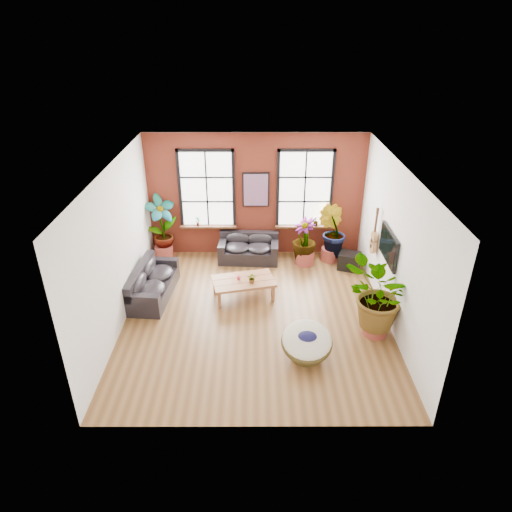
{
  "coord_description": "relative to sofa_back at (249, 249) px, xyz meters",
  "views": [
    {
      "loc": [
        -0.02,
        -8.75,
        6.17
      ],
      "look_at": [
        0.0,
        0.6,
        1.25
      ],
      "focal_mm": 32.0,
      "sensor_mm": 36.0,
      "label": 1
    }
  ],
  "objects": [
    {
      "name": "pot_back_right",
      "position": [
        2.31,
        -0.03,
        -0.16
      ],
      "size": [
        0.6,
        0.6,
        0.37
      ],
      "rotation": [
        0.0,
        0.0,
        -0.21
      ],
      "color": "brown",
      "rests_on": "ground"
    },
    {
      "name": "sofa_left",
      "position": [
        -2.37,
        -1.92,
        0.01
      ],
      "size": [
        0.99,
        2.03,
        0.78
      ],
      "rotation": [
        0.0,
        0.0,
        1.48
      ],
      "color": "black",
      "rests_on": "ground"
    },
    {
      "name": "sofa_back",
      "position": [
        0.0,
        0.0,
        0.0
      ],
      "size": [
        1.71,
        0.9,
        0.77
      ],
      "rotation": [
        0.0,
        0.0,
        -0.06
      ],
      "color": "black",
      "rests_on": "ground"
    },
    {
      "name": "floor_plant_mid",
      "position": [
        1.54,
        -0.21,
        0.4
      ],
      "size": [
        0.93,
        0.93,
        1.21
      ],
      "primitive_type": "imported",
      "rotation": [
        0.0,
        0.0,
        5.26
      ],
      "color": "#124620",
      "rests_on": "ground"
    },
    {
      "name": "sill_plant_left",
      "position": [
        -1.45,
        0.36,
        0.69
      ],
      "size": [
        0.17,
        0.17,
        0.27
      ],
      "primitive_type": "imported",
      "rotation": [
        0.0,
        0.0,
        0.79
      ],
      "color": "#124620",
      "rests_on": "room"
    },
    {
      "name": "pot_right_wall",
      "position": [
        2.8,
        -3.45,
        -0.15
      ],
      "size": [
        0.68,
        0.68,
        0.39
      ],
      "rotation": [
        0.0,
        0.0,
        0.34
      ],
      "color": "brown",
      "rests_on": "ground"
    },
    {
      "name": "floor_plant_right_wall",
      "position": [
        2.78,
        -3.48,
        0.62
      ],
      "size": [
        1.9,
        1.92,
        1.61
      ],
      "primitive_type": "imported",
      "rotation": [
        0.0,
        0.0,
        4.0
      ],
      "color": "#124620",
      "rests_on": "ground"
    },
    {
      "name": "pot_mid",
      "position": [
        1.57,
        -0.25,
        -0.15
      ],
      "size": [
        0.62,
        0.62,
        0.38
      ],
      "rotation": [
        0.0,
        0.0,
        0.21
      ],
      "color": "brown",
      "rests_on": "ground"
    },
    {
      "name": "tv_wall_unit",
      "position": [
        3.14,
        -2.17,
        1.2
      ],
      "size": [
        0.13,
        1.86,
        1.2
      ],
      "color": "black",
      "rests_on": "room"
    },
    {
      "name": "sill_plant_right",
      "position": [
        1.9,
        0.36,
        0.69
      ],
      "size": [
        0.19,
        0.19,
        0.27
      ],
      "primitive_type": "imported",
      "rotation": [
        0.0,
        0.0,
        3.49
      ],
      "color": "#124620",
      "rests_on": "room"
    },
    {
      "name": "floor_plant_back_right",
      "position": [
        2.32,
        0.01,
        0.53
      ],
      "size": [
        1.02,
        0.99,
        1.45
      ],
      "primitive_type": "imported",
      "rotation": [
        0.0,
        0.0,
        2.5
      ],
      "color": "#124620",
      "rests_on": "ground"
    },
    {
      "name": "papasan_chair",
      "position": [
        1.22,
        -4.26,
        0.05
      ],
      "size": [
        1.09,
        1.11,
        0.78
      ],
      "rotation": [
        0.0,
        0.0,
        -0.06
      ],
      "color": "#483C19",
      "rests_on": "ground"
    },
    {
      "name": "room",
      "position": [
        0.2,
        -2.62,
        1.4
      ],
      "size": [
        6.04,
        6.54,
        3.54
      ],
      "color": "brown",
      "rests_on": "ground"
    },
    {
      "name": "table_plant",
      "position": [
        0.11,
        -2.09,
        0.26
      ],
      "size": [
        0.26,
        0.23,
        0.26
      ],
      "primitive_type": "imported",
      "rotation": [
        0.0,
        0.0,
        -0.16
      ],
      "color": "#124620",
      "rests_on": "coffee_table"
    },
    {
      "name": "media_box",
      "position": [
        2.77,
        -0.54,
        -0.11
      ],
      "size": [
        0.69,
        0.64,
        0.47
      ],
      "rotation": [
        0.0,
        0.0,
        -0.37
      ],
      "color": "black",
      "rests_on": "ground"
    },
    {
      "name": "coffee_table",
      "position": [
        -0.1,
        -1.96,
        0.08
      ],
      "size": [
        1.65,
        1.17,
        0.58
      ],
      "rotation": [
        0.0,
        0.0,
        0.23
      ],
      "color": "brown",
      "rests_on": "ground"
    },
    {
      "name": "floor_plant_back_left",
      "position": [
        -2.43,
        0.12,
        0.67
      ],
      "size": [
        1.1,
        1.02,
        1.74
      ],
      "primitive_type": "imported",
      "rotation": [
        0.0,
        0.0,
        0.58
      ],
      "color": "#124620",
      "rests_on": "ground"
    },
    {
      "name": "poster",
      "position": [
        0.2,
        0.41,
        1.6
      ],
      "size": [
        0.74,
        0.06,
        0.98
      ],
      "color": "black",
      "rests_on": "room"
    },
    {
      "name": "pot_back_left",
      "position": [
        -2.43,
        0.12,
        -0.16
      ],
      "size": [
        0.69,
        0.69,
        0.38
      ],
      "rotation": [
        0.0,
        0.0,
        0.41
      ],
      "color": "brown",
      "rests_on": "ground"
    }
  ]
}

